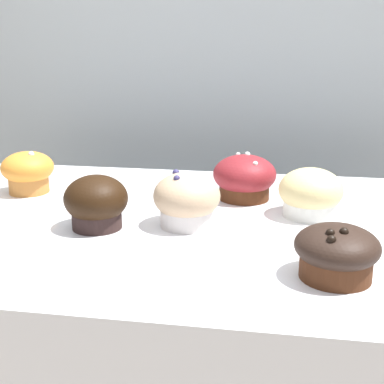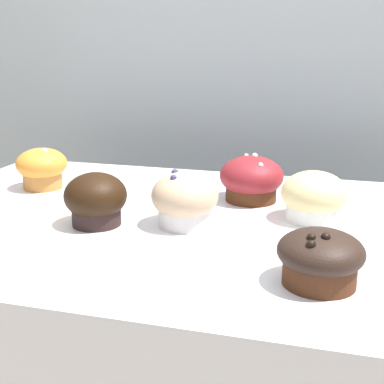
{
  "view_description": "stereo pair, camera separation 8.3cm",
  "coord_description": "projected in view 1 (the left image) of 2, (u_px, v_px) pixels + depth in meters",
  "views": [
    {
      "loc": [
        0.13,
        -0.79,
        1.21
      ],
      "look_at": [
        -0.0,
        0.0,
        0.98
      ],
      "focal_mm": 50.0,
      "sensor_mm": 36.0,
      "label": 1
    },
    {
      "loc": [
        0.21,
        -0.77,
        1.21
      ],
      "look_at": [
        -0.0,
        0.0,
        0.98
      ],
      "focal_mm": 50.0,
      "sensor_mm": 36.0,
      "label": 2
    }
  ],
  "objects": [
    {
      "name": "muffin_front_right",
      "position": [
        187.0,
        200.0,
        0.81
      ],
      "size": [
        0.1,
        0.1,
        0.09
      ],
      "color": "silver",
      "rests_on": "display_counter"
    },
    {
      "name": "muffin_back_center",
      "position": [
        28.0,
        171.0,
        0.98
      ],
      "size": [
        0.1,
        0.1,
        0.08
      ],
      "color": "#C17937",
      "rests_on": "display_counter"
    },
    {
      "name": "muffin_front_center",
      "position": [
        337.0,
        252.0,
        0.63
      ],
      "size": [
        0.1,
        0.1,
        0.07
      ],
      "color": "#492614",
      "rests_on": "display_counter"
    },
    {
      "name": "muffin_back_right",
      "position": [
        96.0,
        203.0,
        0.8
      ],
      "size": [
        0.1,
        0.1,
        0.08
      ],
      "color": "black",
      "rests_on": "display_counter"
    },
    {
      "name": "muffin_back_left",
      "position": [
        311.0,
        194.0,
        0.85
      ],
      "size": [
        0.1,
        0.1,
        0.08
      ],
      "color": "white",
      "rests_on": "display_counter"
    },
    {
      "name": "wall_back",
      "position": [
        230.0,
        158.0,
        1.42
      ],
      "size": [
        3.2,
        0.1,
        1.8
      ],
      "primitive_type": "cube",
      "color": "#A8B2B7",
      "rests_on": "ground"
    },
    {
      "name": "muffin_front_left",
      "position": [
        244.0,
        178.0,
        0.94
      ],
      "size": [
        0.11,
        0.11,
        0.08
      ],
      "color": "#472312",
      "rests_on": "display_counter"
    }
  ]
}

